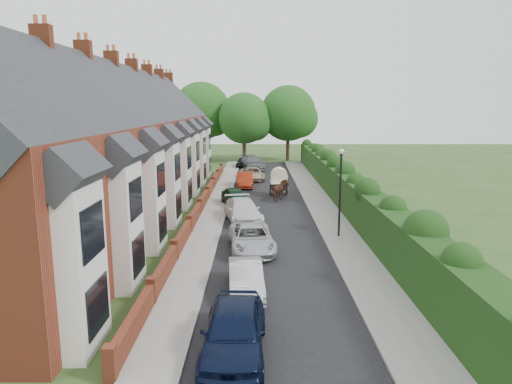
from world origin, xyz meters
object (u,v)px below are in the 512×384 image
(car_silver_b, at_px, (252,238))
(car_red, at_px, (245,180))
(car_green, at_px, (235,197))
(car_beige, at_px, (252,174))
(lamppost, at_px, (340,182))
(car_black, at_px, (243,162))
(car_navy, at_px, (234,330))
(car_white, at_px, (243,211))
(horse, at_px, (280,191))
(car_grey, at_px, (252,163))
(horse_cart, at_px, (279,180))
(car_silver_a, at_px, (246,278))

(car_silver_b, xyz_separation_m, car_red, (-0.86, 19.08, 0.03))
(car_green, relative_size, car_beige, 0.89)
(lamppost, relative_size, car_black, 1.36)
(car_black, bearing_deg, car_navy, -83.76)
(car_beige, bearing_deg, car_white, -99.59)
(car_beige, distance_m, horse, 10.83)
(car_beige, xyz_separation_m, car_grey, (-0.07, 7.96, 0.14))
(car_white, height_order, car_beige, car_white)
(car_red, bearing_deg, car_silver_b, -90.29)
(lamppost, bearing_deg, car_black, 101.66)
(lamppost, bearing_deg, horse, 105.15)
(car_white, xyz_separation_m, car_black, (-0.77, 27.14, -0.08))
(car_silver_b, xyz_separation_m, horse_cart, (2.16, 14.93, 0.70))
(car_grey, bearing_deg, car_navy, -104.67)
(lamppost, height_order, car_beige, lamppost)
(car_beige, bearing_deg, car_green, -103.61)
(car_silver_a, height_order, car_grey, car_grey)
(car_green, bearing_deg, car_silver_b, -97.45)
(car_white, bearing_deg, lamppost, -46.20)
(car_green, bearing_deg, car_black, 75.34)
(car_green, xyz_separation_m, car_beige, (1.20, 12.44, -0.06))
(car_green, distance_m, horse, 4.02)
(lamppost, bearing_deg, horse_cart, 102.67)
(car_beige, bearing_deg, car_grey, 82.43)
(car_red, distance_m, car_beige, 4.33)
(car_grey, bearing_deg, car_red, -107.24)
(car_white, height_order, horse, horse)
(car_white, xyz_separation_m, car_grey, (0.37, 25.14, 0.05))
(car_silver_b, height_order, horse, horse)
(car_white, relative_size, horse_cart, 1.51)
(car_silver_b, distance_m, car_beige, 23.35)
(car_white, distance_m, horse, 7.18)
(car_navy, bearing_deg, car_green, 93.99)
(car_red, bearing_deg, car_grey, 84.35)
(car_navy, xyz_separation_m, car_black, (-0.98, 43.55, -0.16))
(car_grey, xyz_separation_m, car_black, (-1.14, 2.00, -0.13))
(car_green, bearing_deg, lamppost, -68.09)
(car_navy, height_order, car_green, car_navy)
(car_white, relative_size, car_green, 1.23)
(car_silver_b, relative_size, horse, 2.43)
(car_silver_a, relative_size, car_beige, 0.84)
(car_white, distance_m, car_beige, 17.18)
(car_beige, height_order, horse, horse)
(horse, bearing_deg, car_green, 49.72)
(car_green, distance_m, car_red, 8.18)
(car_beige, distance_m, horse_cart, 8.78)
(car_white, height_order, car_black, car_white)
(car_silver_a, height_order, car_beige, car_beige)
(car_black, bearing_deg, horse, -75.20)
(car_green, relative_size, horse, 2.06)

